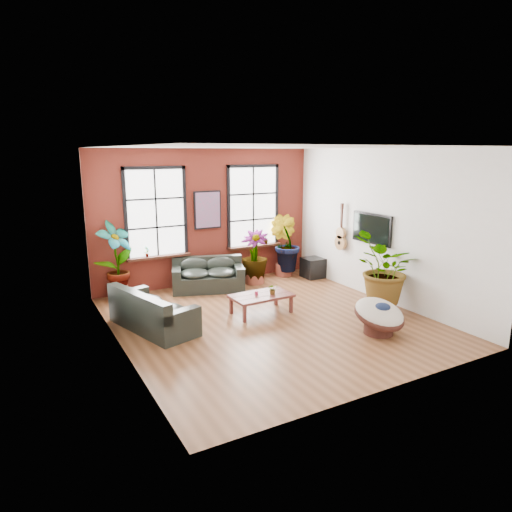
{
  "coord_description": "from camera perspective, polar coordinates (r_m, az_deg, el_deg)",
  "views": [
    {
      "loc": [
        -4.56,
        -7.66,
        3.42
      ],
      "look_at": [
        0.0,
        0.6,
        1.25
      ],
      "focal_mm": 32.0,
      "sensor_mm": 36.0,
      "label": 1
    }
  ],
  "objects": [
    {
      "name": "sofa_left",
      "position": [
        9.22,
        -13.0,
        -6.78
      ],
      "size": [
        1.37,
        2.17,
        0.79
      ],
      "rotation": [
        0.0,
        0.0,
        1.85
      ],
      "color": "black",
      "rests_on": "ground"
    },
    {
      "name": "sofa_back",
      "position": [
        11.56,
        -6.03,
        -2.44
      ],
      "size": [
        1.95,
        1.39,
        0.81
      ],
      "rotation": [
        0.0,
        0.0,
        -0.34
      ],
      "color": "black",
      "rests_on": "ground"
    },
    {
      "name": "papasan_chair",
      "position": [
        9.08,
        15.16,
        -7.14
      ],
      "size": [
        1.08,
        1.09,
        0.72
      ],
      "rotation": [
        0.0,
        0.0,
        0.13
      ],
      "color": "#3C1C15",
      "rests_on": "ground"
    },
    {
      "name": "table_plant",
      "position": [
        9.82,
        2.12,
        -4.13
      ],
      "size": [
        0.26,
        0.24,
        0.24
      ],
      "primitive_type": "imported",
      "rotation": [
        0.0,
        0.0,
        -0.32
      ],
      "color": "#344A13",
      "rests_on": "coffee_table"
    },
    {
      "name": "sill_plant_left",
      "position": [
        11.43,
        -13.49,
        0.54
      ],
      "size": [
        0.17,
        0.17,
        0.27
      ],
      "primitive_type": "imported",
      "rotation": [
        0.0,
        0.0,
        0.79
      ],
      "color": "#344A13",
      "rests_on": "room"
    },
    {
      "name": "pot_right_wall",
      "position": [
        10.39,
        15.54,
        -5.57
      ],
      "size": [
        0.72,
        0.72,
        0.41
      ],
      "rotation": [
        0.0,
        0.0,
        0.38
      ],
      "color": "brown",
      "rests_on": "ground"
    },
    {
      "name": "pot_mid",
      "position": [
        12.11,
        -0.21,
        -2.53
      ],
      "size": [
        0.65,
        0.65,
        0.38
      ],
      "rotation": [
        0.0,
        0.0,
        -0.3
      ],
      "color": "brown",
      "rests_on": "ground"
    },
    {
      "name": "sill_plant_right",
      "position": [
        12.7,
        1.2,
        2.12
      ],
      "size": [
        0.19,
        0.19,
        0.27
      ],
      "primitive_type": "imported",
      "rotation": [
        0.0,
        0.0,
        3.49
      ],
      "color": "#344A13",
      "rests_on": "room"
    },
    {
      "name": "media_box",
      "position": [
        12.77,
        7.35,
        -1.42
      ],
      "size": [
        0.67,
        0.57,
        0.55
      ],
      "rotation": [
        0.0,
        0.0,
        -0.03
      ],
      "color": "black",
      "rests_on": "ground"
    },
    {
      "name": "room",
      "position": [
        9.2,
        1.37,
        2.46
      ],
      "size": [
        6.04,
        6.54,
        3.54
      ],
      "color": "brown",
      "rests_on": "ground"
    },
    {
      "name": "floor_plant_mid",
      "position": [
        11.97,
        -0.19,
        0.18
      ],
      "size": [
        1.01,
        1.01,
        1.27
      ],
      "primitive_type": "imported",
      "rotation": [
        0.0,
        0.0,
        5.51
      ],
      "color": "#344A13",
      "rests_on": "ground"
    },
    {
      "name": "floor_plant_right_wall",
      "position": [
        10.19,
        15.83,
        -1.63
      ],
      "size": [
        1.82,
        1.74,
        1.56
      ],
      "primitive_type": "imported",
      "rotation": [
        0.0,
        0.0,
        3.63
      ],
      "color": "#344A13",
      "rests_on": "ground"
    },
    {
      "name": "floor_plant_back_right",
      "position": [
        12.69,
        3.61,
        1.61
      ],
      "size": [
        1.01,
        1.08,
        1.56
      ],
      "primitive_type": "imported",
      "rotation": [
        0.0,
        0.0,
        2.05
      ],
      "color": "#344A13",
      "rests_on": "ground"
    },
    {
      "name": "tv_wall_unit",
      "position": [
        11.31,
        13.15,
        3.05
      ],
      "size": [
        0.13,
        1.86,
        1.2
      ],
      "color": "black",
      "rests_on": "room"
    },
    {
      "name": "pot_back_right",
      "position": [
        12.87,
        3.48,
        -1.71
      ],
      "size": [
        0.51,
        0.51,
        0.34
      ],
      "rotation": [
        0.0,
        0.0,
        0.09
      ],
      "color": "brown",
      "rests_on": "ground"
    },
    {
      "name": "poster",
      "position": [
        11.86,
        -6.07,
        5.75
      ],
      "size": [
        0.74,
        0.06,
        0.98
      ],
      "color": "black",
      "rests_on": "room"
    },
    {
      "name": "floor_plant_back_left",
      "position": [
        11.08,
        -17.05,
        -0.19
      ],
      "size": [
        1.09,
        0.97,
        1.72
      ],
      "primitive_type": "imported",
      "rotation": [
        0.0,
        0.0,
        0.49
      ],
      "color": "#344A13",
      "rests_on": "ground"
    },
    {
      "name": "pot_back_left",
      "position": [
        11.29,
        -16.86,
        -4.34
      ],
      "size": [
        0.55,
        0.55,
        0.35
      ],
      "rotation": [
        0.0,
        0.0,
        -0.19
      ],
      "color": "brown",
      "rests_on": "ground"
    },
    {
      "name": "coffee_table",
      "position": [
        9.84,
        0.65,
        -5.12
      ],
      "size": [
        1.32,
        0.78,
        0.5
      ],
      "rotation": [
        0.0,
        0.0,
        0.03
      ],
      "color": "#50201C",
      "rests_on": "ground"
    }
  ]
}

